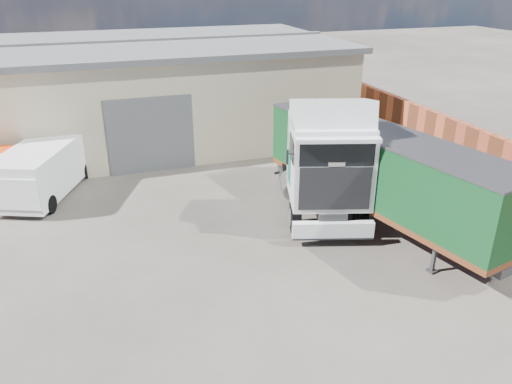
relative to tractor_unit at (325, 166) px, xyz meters
name	(u,v)px	position (x,y,z in m)	size (l,w,h in m)	color
ground	(263,272)	(-3.60, -3.11, -2.09)	(120.00, 120.00, 0.00)	black
warehouse	(60,95)	(-9.60, 12.89, 0.57)	(30.60, 12.60, 5.42)	beige
brick_boundary_wall	(445,142)	(7.90, 2.89, -0.84)	(0.35, 26.00, 2.50)	brown
tractor_unit	(325,166)	(0.00, 0.00, 0.00)	(4.84, 7.77, 4.97)	black
box_trailer	(379,169)	(1.59, -1.21, 0.12)	(4.64, 11.15, 3.63)	#2D2D30
panel_van	(42,171)	(-10.44, 5.50, -0.97)	(4.06, 5.73, 2.17)	black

